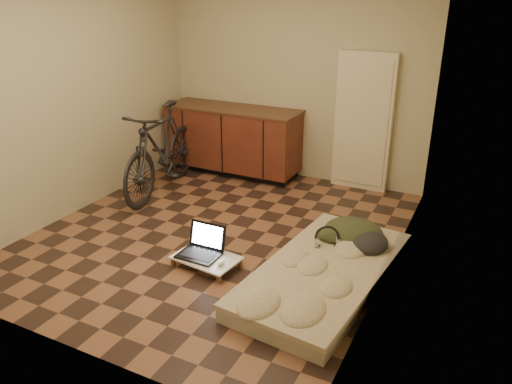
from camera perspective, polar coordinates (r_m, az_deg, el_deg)
The scene contains 10 objects.
room_shell at distance 4.80m, azimuth -4.83°, elevation 9.14°, with size 3.50×4.00×2.60m.
cabinets at distance 6.81m, azimuth -2.63°, elevation 5.99°, with size 1.84×0.62×0.91m.
appliance_panel at distance 6.31m, azimuth 12.16°, elevation 7.77°, with size 0.70×0.10×1.70m, color #F1E3BE.
bicycle at distance 6.21m, azimuth -10.78°, elevation 5.24°, with size 0.55×1.85×1.20m, color black.
futon at distance 4.44m, azimuth 7.78°, elevation -9.24°, with size 1.13×2.04×0.17m.
clothing_pile at distance 4.83m, azimuth 11.51°, elevation -3.99°, with size 0.60×0.50×0.24m, color #2E361F, non-canonical shape.
headphones at distance 4.68m, azimuth 8.13°, elevation -5.11°, with size 0.26×0.23×0.17m, color black, non-canonical shape.
lap_desk at distance 4.65m, azimuth -5.69°, elevation -7.54°, with size 0.63×0.45×0.10m.
laptop at distance 4.68m, azimuth -6.23°, elevation -6.44°, with size 0.38×0.34×0.26m.
mouse at distance 4.51m, azimuth -4.06°, elevation -8.13°, with size 0.06×0.09×0.03m, color white.
Camera 1 is at (2.44, -3.99, 2.42)m, focal length 35.00 mm.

